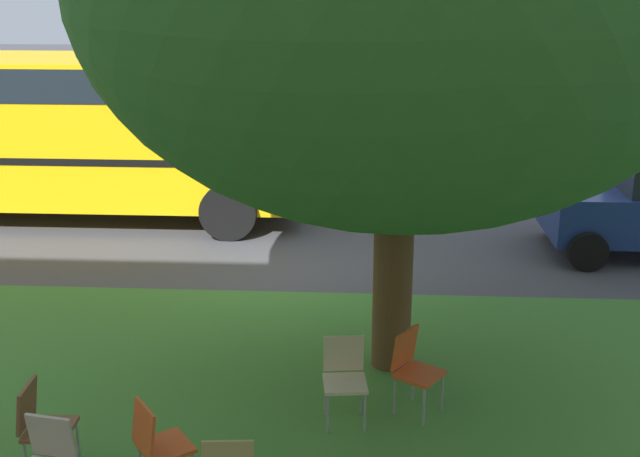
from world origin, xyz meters
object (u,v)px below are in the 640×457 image
(chair_4, at_px, (413,365))
(chair_1, at_px, (344,373))
(chair_2, at_px, (157,441))
(school_bus, at_px, (18,120))
(chair_0, at_px, (41,421))

(chair_4, bearing_deg, chair_1, 16.75)
(chair_2, height_order, chair_4, same)
(chair_4, bearing_deg, school_bus, -44.29)
(chair_1, height_order, school_bus, school_bus)
(chair_0, bearing_deg, school_bus, -66.27)
(chair_0, xyz_separation_m, chair_4, (-3.33, -1.25, 0.00))
(chair_4, relative_size, school_bus, 0.08)
(chair_0, height_order, school_bus, school_bus)
(chair_0, height_order, chair_4, same)
(school_bus, bearing_deg, chair_4, 135.71)
(chair_2, bearing_deg, chair_1, -140.06)
(chair_0, xyz_separation_m, school_bus, (3.47, -7.88, 1.24))
(chair_2, distance_m, school_bus, 9.41)
(chair_4, distance_m, school_bus, 9.58)
(chair_1, relative_size, chair_2, 1.00)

